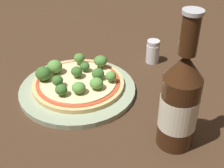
{
  "coord_description": "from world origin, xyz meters",
  "views": [
    {
      "loc": [
        0.38,
        -0.42,
        0.41
      ],
      "look_at": [
        0.08,
        -0.0,
        0.06
      ],
      "focal_mm": 50.0,
      "sensor_mm": 36.0,
      "label": 1
    }
  ],
  "objects": [
    {
      "name": "broccoli_floret_4",
      "position": [
        -0.03,
        0.02,
        0.04
      ],
      "size": [
        0.03,
        0.03,
        0.03
      ],
      "color": "#6B8E51",
      "rests_on": "pizza"
    },
    {
      "name": "beer_bottle",
      "position": [
        0.23,
        -0.02,
        0.09
      ],
      "size": [
        0.07,
        0.07,
        0.25
      ],
      "color": "#381E0F",
      "rests_on": "ground_plane"
    },
    {
      "name": "broccoli_floret_1",
      "position": [
        -0.04,
        -0.04,
        0.04
      ],
      "size": [
        0.02,
        0.02,
        0.03
      ],
      "color": "#6B8E51",
      "rests_on": "pizza"
    },
    {
      "name": "broccoli_floret_5",
      "position": [
        -0.01,
        -0.06,
        0.04
      ],
      "size": [
        0.03,
        0.03,
        0.03
      ],
      "color": "#6B8E51",
      "rests_on": "pizza"
    },
    {
      "name": "broccoli_floret_0",
      "position": [
        -0.09,
        0.0,
        0.04
      ],
      "size": [
        0.03,
        0.03,
        0.03
      ],
      "color": "#6B8E51",
      "rests_on": "pizza"
    },
    {
      "name": "broccoli_floret_7",
      "position": [
        0.03,
        0.01,
        0.04
      ],
      "size": [
        0.03,
        0.03,
        0.03
      ],
      "color": "#6B8E51",
      "rests_on": "pizza"
    },
    {
      "name": "broccoli_floret_9",
      "position": [
        -0.03,
        0.05,
        0.04
      ],
      "size": [
        0.02,
        0.02,
        0.02
      ],
      "color": "#6B8E51",
      "rests_on": "pizza"
    },
    {
      "name": "pepper_shaker",
      "position": [
        0.05,
        0.22,
        0.03
      ],
      "size": [
        0.03,
        0.03,
        0.06
      ],
      "color": "silver",
      "rests_on": "ground_plane"
    },
    {
      "name": "broccoli_floret_2",
      "position": [
        -0.07,
        0.06,
        0.04
      ],
      "size": [
        0.03,
        0.03,
        0.03
      ],
      "color": "#6B8E51",
      "rests_on": "pizza"
    },
    {
      "name": "broccoli_floret_10",
      "position": [
        0.01,
        0.04,
        0.04
      ],
      "size": [
        0.03,
        0.03,
        0.03
      ],
      "color": "#6B8E51",
      "rests_on": "pizza"
    },
    {
      "name": "broccoli_floret_8",
      "position": [
        0.04,
        0.05,
        0.04
      ],
      "size": [
        0.02,
        0.02,
        0.03
      ],
      "color": "#6B8E51",
      "rests_on": "pizza"
    },
    {
      "name": "broccoli_floret_6",
      "position": [
        -0.08,
        -0.04,
        0.04
      ],
      "size": [
        0.03,
        0.03,
        0.03
      ],
      "color": "#6B8E51",
      "rests_on": "pizza"
    },
    {
      "name": "ground_plane",
      "position": [
        0.0,
        0.0,
        0.0
      ],
      "size": [
        3.0,
        3.0,
        0.0
      ],
      "primitive_type": "plane",
      "color": "#3D2819"
    },
    {
      "name": "plate",
      "position": [
        -0.02,
        0.0,
        0.01
      ],
      "size": [
        0.26,
        0.26,
        0.01
      ],
      "color": "#93A384",
      "rests_on": "ground_plane"
    },
    {
      "name": "pizza",
      "position": [
        -0.02,
        0.01,
        0.02
      ],
      "size": [
        0.21,
        0.21,
        0.01
      ],
      "color": "tan",
      "rests_on": "plate"
    },
    {
      "name": "broccoli_floret_3",
      "position": [
        -0.01,
        0.08,
        0.04
      ],
      "size": [
        0.03,
        0.03,
        0.03
      ],
      "color": "#6B8E51",
      "rests_on": "pizza"
    },
    {
      "name": "broccoli_floret_11",
      "position": [
        0.01,
        -0.03,
        0.04
      ],
      "size": [
        0.03,
        0.03,
        0.02
      ],
      "color": "#6B8E51",
      "rests_on": "pizza"
    }
  ]
}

